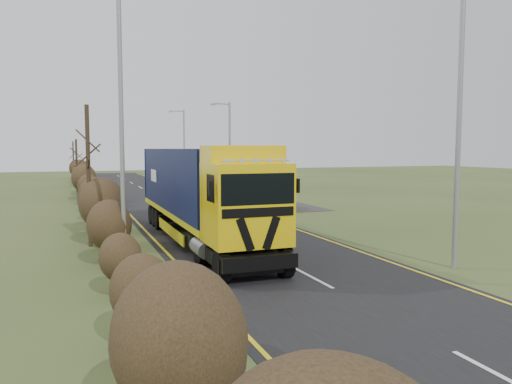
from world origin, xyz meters
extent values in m
plane|color=#3A461E|center=(0.00, 0.00, 0.00)|extent=(160.00, 160.00, 0.00)
cube|color=black|center=(0.00, 10.00, 0.01)|extent=(8.00, 120.00, 0.02)
cube|color=#2A2826|center=(6.50, 20.00, 0.01)|extent=(6.00, 18.00, 0.02)
cube|color=yellow|center=(-3.70, 10.00, 0.03)|extent=(0.12, 116.00, 0.01)
cube|color=yellow|center=(3.70, 10.00, 0.03)|extent=(0.12, 116.00, 0.01)
cube|color=silver|center=(0.00, -4.00, 0.03)|extent=(0.12, 3.00, 0.01)
cube|color=silver|center=(0.00, 4.00, 0.03)|extent=(0.12, 3.00, 0.01)
cube|color=silver|center=(0.00, 12.00, 0.03)|extent=(0.12, 3.00, 0.01)
cube|color=silver|center=(0.00, 20.00, 0.03)|extent=(0.12, 3.00, 0.01)
cube|color=silver|center=(0.00, 28.00, 0.03)|extent=(0.12, 3.00, 0.01)
cube|color=silver|center=(0.00, 36.00, 0.03)|extent=(0.12, 3.00, 0.01)
cube|color=silver|center=(0.00, 44.00, 0.03)|extent=(0.12, 3.00, 0.01)
cube|color=silver|center=(0.00, 52.00, 0.03)|extent=(0.12, 3.00, 0.01)
cube|color=silver|center=(0.00, 60.00, 0.03)|extent=(0.12, 3.00, 0.01)
ellipsoid|color=black|center=(-6.05, -12.00, 1.69)|extent=(1.80, 2.34, 2.07)
ellipsoid|color=black|center=(-5.97, -8.00, 1.26)|extent=(1.34, 1.74, 1.54)
ellipsoid|color=black|center=(-6.02, -4.00, 1.14)|extent=(1.21, 1.57, 1.39)
ellipsoid|color=black|center=(-6.00, 0.00, 1.49)|extent=(1.58, 2.06, 1.82)
ellipsoid|color=black|center=(-5.98, 4.00, 1.84)|extent=(1.96, 2.55, 2.25)
ellipsoid|color=black|center=(-6.03, 8.00, 1.72)|extent=(1.83, 2.38, 2.10)
ellipsoid|color=black|center=(-5.95, 12.00, 1.28)|extent=(1.37, 1.78, 1.57)
ellipsoid|color=black|center=(-6.06, 16.00, 1.13)|extent=(1.20, 1.56, 1.38)
ellipsoid|color=black|center=(-5.92, 20.00, 1.46)|extent=(1.55, 2.02, 1.78)
ellipsoid|color=black|center=(-6.09, 24.00, 1.83)|extent=(1.95, 2.53, 2.24)
ellipsoid|color=black|center=(-5.90, 28.00, 1.74)|extent=(1.85, 2.41, 2.13)
ellipsoid|color=black|center=(-6.12, 32.00, 1.31)|extent=(1.40, 1.81, 1.61)
ellipsoid|color=black|center=(-5.87, 36.00, 1.12)|extent=(1.19, 1.55, 1.37)
ellipsoid|color=black|center=(-6.14, 40.00, 1.43)|extent=(1.52, 1.97, 1.75)
ellipsoid|color=black|center=(-5.84, 44.00, 1.81)|extent=(1.93, 2.51, 2.22)
ellipsoid|color=black|center=(-6.17, 48.00, 1.76)|extent=(1.88, 2.44, 2.16)
ellipsoid|color=black|center=(-5.82, 52.00, 1.34)|extent=(1.43, 1.85, 1.64)
ellipsoid|color=black|center=(-6.19, 56.00, 1.12)|extent=(1.19, 1.55, 1.37)
ellipsoid|color=black|center=(-5.80, 60.00, 1.40)|extent=(1.49, 1.93, 1.71)
cylinder|color=#322519|center=(-6.50, 4.00, 3.03)|extent=(0.18, 0.18, 6.05)
cylinder|color=#322519|center=(-6.50, 30.00, 2.53)|extent=(0.18, 0.18, 5.06)
cylinder|color=#322519|center=(-6.50, 52.00, 2.57)|extent=(0.18, 0.18, 5.15)
cube|color=black|center=(-1.89, -2.12, 0.72)|extent=(2.48, 4.72, 0.46)
cube|color=yellow|center=(-1.89, -3.04, 2.40)|extent=(2.57, 2.26, 2.66)
cube|color=black|center=(-1.89, -4.11, 0.56)|extent=(2.56, 0.14, 0.56)
cube|color=black|center=(-2.31, -4.17, 1.58)|extent=(0.62, 0.02, 1.10)
cube|color=black|center=(-1.46, -4.17, 1.58)|extent=(0.62, 0.02, 1.10)
cube|color=black|center=(-1.89, -4.14, 2.97)|extent=(2.40, 0.07, 0.97)
cube|color=black|center=(-1.89, -4.17, 2.25)|extent=(2.35, 0.04, 0.29)
cube|color=yellow|center=(-1.89, -2.68, 4.02)|extent=(2.56, 1.45, 0.57)
cylinder|color=silver|center=(-1.89, -3.90, 3.83)|extent=(2.25, 0.07, 0.06)
cube|color=black|center=(-3.35, -3.90, 3.02)|extent=(0.08, 0.12, 0.46)
cube|color=black|center=(-0.42, -3.90, 3.02)|extent=(0.08, 0.12, 0.46)
cylinder|color=gray|center=(-3.06, -1.71, 0.77)|extent=(0.58, 1.33, 0.57)
cylinder|color=gray|center=(-0.71, -1.71, 0.77)|extent=(0.58, 1.33, 0.57)
cube|color=yellow|center=(-1.89, 4.53, 1.26)|extent=(2.63, 12.90, 0.25)
cube|color=black|center=(-1.89, 4.53, 2.79)|extent=(2.61, 12.49, 2.81)
cube|color=#0F1540|center=(-1.89, 10.79, 2.79)|extent=(2.54, 0.07, 2.81)
cube|color=#0F1540|center=(-1.89, -1.73, 2.79)|extent=(2.54, 0.07, 2.81)
cube|color=black|center=(-1.89, 8.42, 0.66)|extent=(2.37, 3.69, 0.36)
cube|color=yellow|center=(-3.13, 3.51, 0.56)|extent=(0.08, 5.62, 0.46)
cube|color=yellow|center=(-0.64, 3.51, 0.56)|extent=(0.08, 5.62, 0.46)
cylinder|color=black|center=(-2.96, -3.75, 0.53)|extent=(0.33, 1.07, 1.06)
cylinder|color=black|center=(-0.81, -3.75, 0.53)|extent=(0.33, 1.07, 1.06)
cylinder|color=black|center=(-2.96, -1.19, 0.53)|extent=(0.33, 1.07, 1.06)
cylinder|color=black|center=(-0.81, -1.19, 0.53)|extent=(0.33, 1.07, 1.06)
cylinder|color=black|center=(-2.96, 7.50, 0.53)|extent=(0.33, 1.07, 1.06)
cylinder|color=black|center=(-0.81, 7.50, 0.53)|extent=(0.33, 1.07, 1.06)
cylinder|color=black|center=(-2.96, 8.52, 0.53)|extent=(0.33, 1.07, 1.06)
cylinder|color=black|center=(-0.81, 8.52, 0.53)|extent=(0.33, 1.07, 1.06)
cylinder|color=black|center=(-2.96, 9.54, 0.53)|extent=(0.33, 1.07, 1.06)
cylinder|color=black|center=(-0.81, 9.54, 0.53)|extent=(0.33, 1.07, 1.06)
imported|color=#830607|center=(6.31, 13.65, 0.73)|extent=(2.83, 4.61, 1.47)
imported|color=#090933|center=(5.93, 26.50, 0.64)|extent=(3.33, 4.00, 1.29)
cylinder|color=gray|center=(5.30, -4.69, 4.83)|extent=(0.18, 0.18, 9.67)
cylinder|color=gray|center=(5.80, 22.64, 4.07)|extent=(0.18, 0.18, 8.13)
cylinder|color=gray|center=(5.08, 22.64, 8.00)|extent=(1.45, 0.12, 0.12)
cube|color=gray|center=(4.35, 22.64, 7.91)|extent=(0.41, 0.16, 0.13)
cylinder|color=gray|center=(5.80, 40.36, 4.38)|extent=(0.18, 0.18, 8.75)
cylinder|color=gray|center=(5.02, 40.36, 8.61)|extent=(1.56, 0.12, 0.12)
cube|color=gray|center=(4.24, 40.36, 8.51)|extent=(0.44, 0.18, 0.14)
cylinder|color=gray|center=(-5.57, -0.74, 5.02)|extent=(0.16, 0.16, 10.04)
cylinder|color=gray|center=(4.20, 10.70, 1.06)|extent=(0.08, 0.08, 2.13)
cylinder|color=red|center=(4.20, 10.67, 2.13)|extent=(0.68, 0.04, 0.68)
cylinder|color=white|center=(4.20, 10.65, 2.13)|extent=(0.51, 0.02, 0.51)
cylinder|color=gray|center=(5.80, 27.90, 0.66)|extent=(0.08, 0.08, 1.33)
cube|color=yellow|center=(5.80, 27.85, 1.42)|extent=(0.67, 0.04, 0.67)
camera|label=1|loc=(-7.36, -18.35, 4.21)|focal=35.00mm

